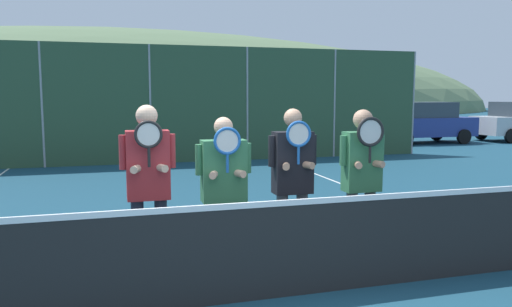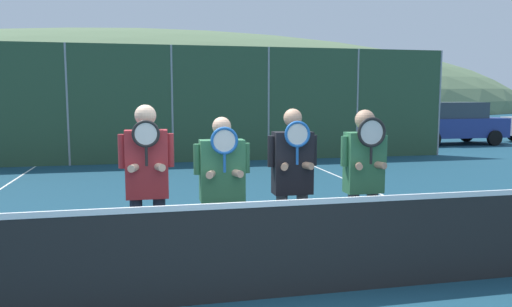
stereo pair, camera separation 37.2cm
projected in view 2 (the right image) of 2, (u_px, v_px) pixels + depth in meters
The scene contains 14 objects.
ground_plane at pixel (231, 302), 4.77m from camera, with size 120.00×120.00×0.00m, color navy.
hill_distant at pixel (152, 111), 63.16m from camera, with size 99.26×55.14×19.30m.
clubhouse_building at pixel (136, 96), 22.53m from camera, with size 18.56×5.50×3.81m.
fence_back at pixel (172, 104), 14.47m from camera, with size 17.37×0.06×3.41m.
tennis_net at pixel (230, 251), 4.72m from camera, with size 10.20×0.09×1.07m.
court_line_right_sideline at pixel (421, 211), 8.49m from camera, with size 0.05×16.00×0.01m, color white.
player_leftmost at pixel (147, 178), 5.20m from camera, with size 0.57×0.34×1.87m.
player_center_left at pixel (222, 183), 5.34m from camera, with size 0.61×0.34×1.74m.
player_center_right at pixel (292, 177), 5.54m from camera, with size 0.57×0.34×1.82m.
player_rightmost at pixel (364, 174), 5.64m from camera, with size 0.56×0.34×1.81m.
car_far_left at pixel (47, 129), 16.68m from camera, with size 4.43×2.05×1.66m.
car_left_of_center at pixel (203, 124), 17.87m from camera, with size 4.71×1.91×1.87m.
car_center at pixel (339, 125), 18.95m from camera, with size 4.27×2.01×1.66m.
car_right_of_center at pixel (451, 123), 20.10m from camera, with size 4.14×1.92×1.69m.
Camera 2 is at (-0.75, -4.52, 1.97)m, focal length 35.00 mm.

